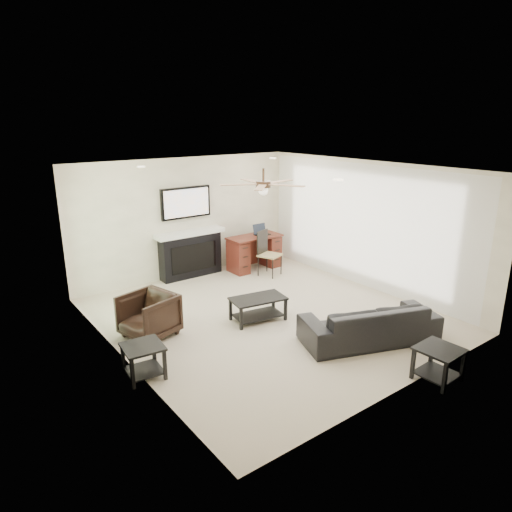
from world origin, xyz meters
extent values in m
plane|color=beige|center=(0.00, 0.00, 0.00)|extent=(5.50, 5.50, 0.00)
cube|color=white|center=(0.00, 0.00, 2.50)|extent=(5.00, 5.50, 0.04)
cube|color=#EDE2C9|center=(0.00, 2.75, 1.25)|extent=(5.00, 0.04, 2.50)
cube|color=#EDE2C9|center=(0.00, -2.75, 1.25)|extent=(5.00, 0.04, 2.50)
cube|color=#EDE2C9|center=(-2.50, 0.00, 1.25)|extent=(0.04, 5.50, 2.50)
cube|color=#EDE2C9|center=(2.50, 0.00, 1.25)|extent=(0.04, 5.50, 2.50)
cube|color=white|center=(2.45, 0.10, 1.23)|extent=(0.04, 5.10, 2.40)
cube|color=#93BC89|center=(-2.46, 1.55, 1.05)|extent=(0.04, 1.80, 2.10)
cylinder|color=#382619|center=(0.00, 0.10, 2.25)|extent=(1.40, 1.40, 0.30)
imported|color=black|center=(0.69, -1.64, 0.30)|extent=(2.20, 1.47, 0.60)
imported|color=black|center=(-1.91, 0.51, 0.34)|extent=(0.92, 0.90, 0.69)
cube|color=black|center=(-0.21, -0.04, 0.20)|extent=(0.97, 0.65, 0.40)
cube|color=black|center=(0.54, -2.89, 0.23)|extent=(0.54, 0.54, 0.45)
cube|color=black|center=(-2.46, -0.54, 0.23)|extent=(0.55, 0.55, 0.45)
cube|color=black|center=(-0.01, 2.58, 0.95)|extent=(1.52, 0.34, 1.91)
cube|color=#431E10|center=(1.37, 2.18, 0.38)|extent=(1.22, 0.56, 0.76)
cube|color=black|center=(1.37, 1.63, 0.48)|extent=(0.55, 0.56, 0.97)
cube|color=black|center=(1.57, 2.16, 0.88)|extent=(0.33, 0.24, 0.23)
camera|label=1|loc=(-4.46, -5.65, 3.27)|focal=32.00mm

